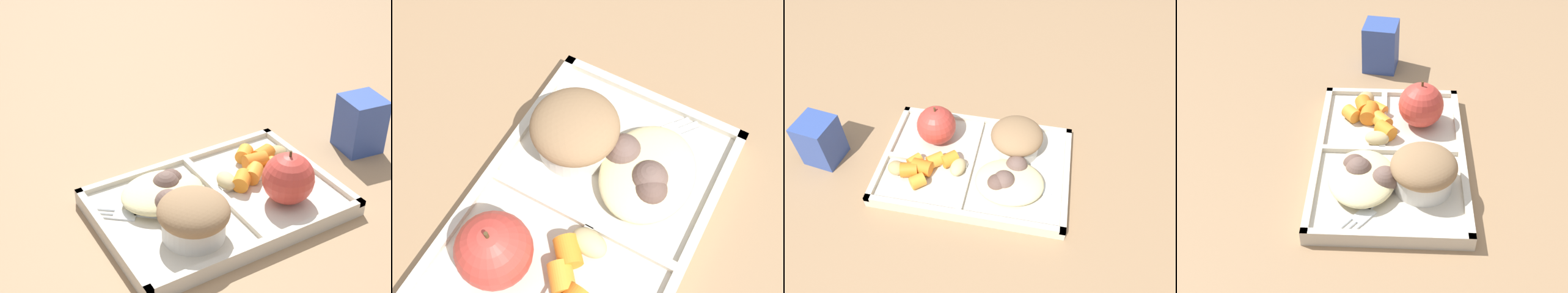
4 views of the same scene
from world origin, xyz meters
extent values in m
plane|color=#997551|center=(0.00, 0.00, 0.00)|extent=(6.00, 6.00, 0.00)
cube|color=beige|center=(0.00, 0.00, 0.01)|extent=(0.33, 0.22, 0.02)
cube|color=beige|center=(0.00, -0.11, 0.02)|extent=(0.33, 0.01, 0.01)
cube|color=beige|center=(0.00, 0.11, 0.02)|extent=(0.33, 0.01, 0.01)
cube|color=beige|center=(-0.16, 0.00, 0.02)|extent=(0.01, 0.22, 0.01)
cube|color=beige|center=(0.16, 0.00, 0.02)|extent=(0.01, 0.22, 0.01)
cube|color=beige|center=(-0.01, 0.00, 0.02)|extent=(0.01, 0.20, 0.01)
cube|color=beige|center=(-0.08, -0.01, 0.02)|extent=(0.14, 0.01, 0.01)
sphere|color=#C63D33|center=(-0.08, 0.05, 0.05)|extent=(0.07, 0.07, 0.07)
cylinder|color=#4C381E|center=(-0.08, 0.05, 0.09)|extent=(0.00, 0.00, 0.01)
cylinder|color=silver|center=(0.07, 0.05, 0.03)|extent=(0.08, 0.08, 0.03)
ellipsoid|color=#93704C|center=(0.07, 0.05, 0.05)|extent=(0.09, 0.09, 0.04)
cylinder|color=orange|center=(-0.04, -0.01, 0.03)|extent=(0.04, 0.04, 0.02)
cylinder|color=orange|center=(-0.09, -0.03, 0.03)|extent=(0.04, 0.03, 0.03)
cylinder|color=orange|center=(-0.07, -0.01, 0.03)|extent=(0.04, 0.04, 0.02)
cylinder|color=orange|center=(-0.09, -0.06, 0.03)|extent=(0.03, 0.03, 0.02)
cylinder|color=orange|center=(-0.11, -0.04, 0.03)|extent=(0.03, 0.03, 0.03)
cylinder|color=orange|center=(-0.10, -0.02, 0.03)|extent=(0.03, 0.03, 0.02)
ellipsoid|color=tan|center=(-0.03, -0.02, 0.03)|extent=(0.03, 0.04, 0.02)
ellipsoid|color=tan|center=(-0.13, -0.04, 0.03)|extent=(0.04, 0.04, 0.02)
ellipsoid|color=beige|center=(0.07, -0.04, 0.03)|extent=(0.12, 0.09, 0.03)
sphere|color=brown|center=(0.06, -0.04, 0.04)|extent=(0.04, 0.04, 0.04)
sphere|color=brown|center=(0.05, -0.05, 0.03)|extent=(0.04, 0.04, 0.04)
sphere|color=brown|center=(0.06, -0.04, 0.03)|extent=(0.03, 0.03, 0.03)
sphere|color=brown|center=(0.07, -0.01, 0.04)|extent=(0.04, 0.04, 0.04)
cube|color=silver|center=(0.08, 0.00, 0.02)|extent=(0.08, 0.06, 0.00)
cube|color=silver|center=(0.12, -0.03, 0.02)|extent=(0.04, 0.03, 0.00)
cylinder|color=silver|center=(0.14, -0.06, 0.02)|extent=(0.02, 0.02, 0.00)
cylinder|color=silver|center=(0.15, -0.05, 0.02)|extent=(0.02, 0.02, 0.00)
cylinder|color=silver|center=(0.15, -0.04, 0.02)|extent=(0.02, 0.02, 0.00)
cube|color=#334C99|center=(-0.28, -0.02, 0.04)|extent=(0.07, 0.07, 0.09)
camera|label=1|loc=(0.36, 0.56, 0.52)|focal=56.07mm
camera|label=2|loc=(-0.17, -0.10, 0.50)|focal=47.34mm
camera|label=3|loc=(0.09, -0.42, 0.56)|focal=35.72mm
camera|label=4|loc=(0.61, 0.00, 0.54)|focal=49.28mm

